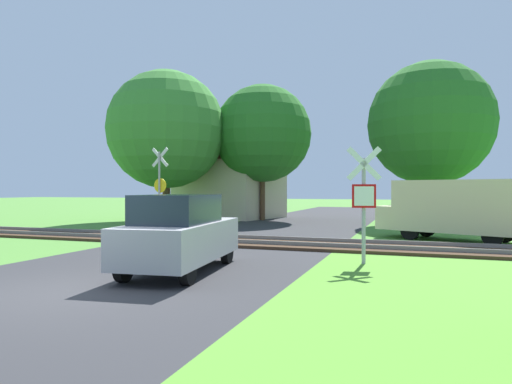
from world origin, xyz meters
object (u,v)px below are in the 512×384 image
(parked_car, at_px, (180,233))
(mail_truck, at_px, (452,207))
(crossing_sign_far, at_px, (160,184))
(tree_right, at_px, (430,123))
(tree_left, at_px, (166,130))
(stop_sign_near, at_px, (364,198))
(tree_center, at_px, (263,134))
(house, at_px, (230,186))

(parked_car, bearing_deg, mail_truck, 48.29)
(crossing_sign_far, relative_size, tree_right, 0.43)
(crossing_sign_far, relative_size, tree_left, 0.42)
(tree_right, bearing_deg, tree_left, -170.53)
(stop_sign_near, relative_size, tree_center, 0.36)
(crossing_sign_far, bearing_deg, parked_car, -50.48)
(stop_sign_near, relative_size, mail_truck, 0.57)
(tree_right, distance_m, tree_left, 14.95)
(mail_truck, bearing_deg, stop_sign_near, -178.02)
(house, relative_size, tree_right, 0.84)
(tree_right, xyz_separation_m, parked_car, (-5.86, -17.00, -4.55))
(tree_center, height_order, tree_left, tree_left)
(house, distance_m, tree_left, 5.99)
(stop_sign_near, relative_size, parked_car, 0.72)
(tree_left, xyz_separation_m, parked_car, (8.89, -14.54, -4.55))
(stop_sign_near, bearing_deg, house, -69.73)
(crossing_sign_far, xyz_separation_m, tree_left, (-3.28, 6.17, 3.31))
(tree_center, relative_size, mail_truck, 1.59)
(house, bearing_deg, mail_truck, -24.30)
(tree_right, xyz_separation_m, tree_center, (-9.65, 0.34, -0.12))
(mail_truck, relative_size, parked_car, 1.26)
(house, relative_size, parked_car, 1.77)
(stop_sign_near, height_order, crossing_sign_far, crossing_sign_far)
(crossing_sign_far, bearing_deg, stop_sign_near, -25.77)
(stop_sign_near, height_order, tree_right, tree_right)
(tree_center, relative_size, parked_car, 2.00)
(tree_center, bearing_deg, house, 149.91)
(tree_right, bearing_deg, house, 170.91)
(house, xyz_separation_m, tree_center, (2.87, -1.67, 3.19))
(tree_right, relative_size, mail_truck, 1.68)
(crossing_sign_far, relative_size, parked_car, 0.90)
(stop_sign_near, xyz_separation_m, crossing_sign_far, (-9.46, 5.79, 0.46))
(tree_center, bearing_deg, tree_right, -2.01)
(tree_center, distance_m, parked_car, 18.29)
(tree_right, height_order, tree_center, tree_right)
(house, bearing_deg, crossing_sign_far, -71.11)
(tree_left, relative_size, parked_car, 2.15)
(crossing_sign_far, height_order, parked_car, crossing_sign_far)
(stop_sign_near, bearing_deg, tree_left, -55.54)
(crossing_sign_far, height_order, tree_left, tree_left)
(tree_left, height_order, mail_truck, tree_left)
(mail_truck, height_order, parked_car, mail_truck)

